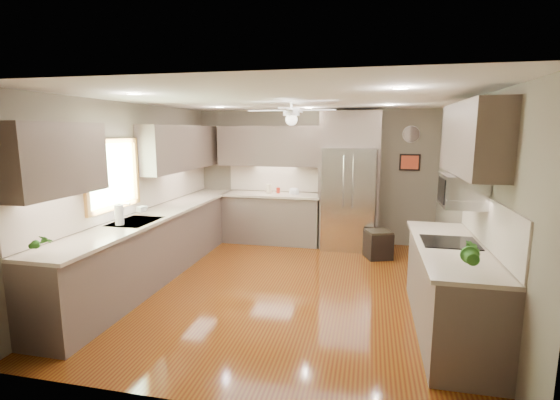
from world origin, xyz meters
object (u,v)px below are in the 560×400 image
at_px(canister_d, 278,190).
at_px(refrigerator, 349,183).
at_px(stool, 378,244).
at_px(soap_bottle, 142,209).
at_px(potted_plant_left, 40,242).
at_px(potted_plant_right, 472,254).
at_px(bowl, 294,193).
at_px(canister_c, 269,189).
at_px(paper_towel, 119,215).
at_px(microwave, 462,191).

relative_size(canister_d, refrigerator, 0.04).
bearing_deg(canister_d, stool, -18.83).
xyz_separation_m(soap_bottle, potted_plant_left, (0.09, -1.93, 0.05)).
xyz_separation_m(canister_d, potted_plant_right, (2.52, -3.90, 0.11)).
bearing_deg(canister_d, soap_bottle, -121.51).
relative_size(soap_bottle, bowl, 0.88).
relative_size(canister_c, paper_towel, 0.63).
distance_m(microwave, stool, 2.60).
distance_m(potted_plant_right, stool, 3.45).
bearing_deg(paper_towel, refrigerator, 47.64).
bearing_deg(potted_plant_left, paper_towel, 90.36).
relative_size(canister_c, potted_plant_left, 0.64).
height_order(canister_c, soap_bottle, canister_c).
height_order(potted_plant_right, bowl, potted_plant_right).
bearing_deg(refrigerator, canister_c, 177.59).
bearing_deg(potted_plant_right, canister_c, 124.80).
relative_size(canister_c, soap_bottle, 0.98).
xyz_separation_m(canister_c, bowl, (0.49, -0.03, -0.07)).
distance_m(soap_bottle, potted_plant_right, 4.26).
distance_m(canister_d, potted_plant_left, 4.47).
xyz_separation_m(potted_plant_left, microwave, (3.99, 1.49, 0.41)).
xyz_separation_m(canister_c, refrigerator, (1.50, -0.06, 0.16)).
bearing_deg(refrigerator, potted_plant_right, -72.58).
distance_m(bowl, refrigerator, 1.04).
height_order(soap_bottle, potted_plant_right, potted_plant_right).
relative_size(stool, paper_towel, 1.87).
height_order(canister_d, paper_towel, paper_towel).
relative_size(bowl, refrigerator, 0.08).
xyz_separation_m(bowl, paper_towel, (-1.66, -2.96, 0.12)).
distance_m(potted_plant_left, bowl, 4.54).
xyz_separation_m(bowl, refrigerator, (1.01, -0.04, 0.22)).
bearing_deg(stool, soap_bottle, -152.66).
relative_size(canister_d, potted_plant_left, 0.39).
relative_size(canister_c, potted_plant_right, 0.50).
bearing_deg(microwave, soap_bottle, 173.75).
bearing_deg(bowl, canister_d, 172.88).
bearing_deg(canister_c, microwave, -44.42).
height_order(bowl, stool, bowl).
bearing_deg(potted_plant_left, refrigerator, 57.59).
bearing_deg(potted_plant_right, bowl, 119.83).
xyz_separation_m(canister_d, potted_plant_left, (-1.34, -4.27, 0.07)).
distance_m(canister_d, potted_plant_right, 4.65).
bearing_deg(paper_towel, canister_c, 68.67).
relative_size(soap_bottle, paper_towel, 0.64).
bearing_deg(canister_c, refrigerator, -2.41).
bearing_deg(microwave, potted_plant_left, -159.57).
height_order(soap_bottle, microwave, microwave).
bearing_deg(potted_plant_right, potted_plant_left, -174.57).
distance_m(canister_c, soap_bottle, 2.64).
bearing_deg(soap_bottle, potted_plant_right, -21.59).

